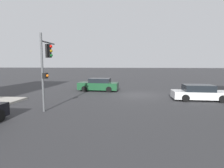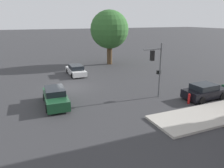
# 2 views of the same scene
# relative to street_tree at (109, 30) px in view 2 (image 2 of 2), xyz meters

# --- Properties ---
(ground_plane) EXTENTS (300.00, 300.00, 0.00)m
(ground_plane) POSITION_rel_street_tree_xyz_m (10.13, -8.82, -5.44)
(ground_plane) COLOR #333335
(street_tree) EXTENTS (5.95, 5.95, 8.46)m
(street_tree) POSITION_rel_street_tree_xyz_m (0.00, 0.00, 0.00)
(street_tree) COLOR #4C3823
(street_tree) RESTS_ON ground_plane
(traffic_signal) EXTENTS (0.57, 2.00, 4.99)m
(traffic_signal) POSITION_rel_street_tree_xyz_m (16.22, -2.25, -2.23)
(traffic_signal) COLOR #515456
(traffic_signal) RESTS_ON ground_plane
(crossing_car_0) EXTENTS (4.54, 1.87, 1.32)m
(crossing_car_0) POSITION_rel_street_tree_xyz_m (4.94, -6.82, -4.82)
(crossing_car_0) COLOR silver
(crossing_car_0) RESTS_ON ground_plane
(crossing_car_1) EXTENTS (4.60, 2.02, 1.45)m
(crossing_car_1) POSITION_rel_street_tree_xyz_m (14.53, -11.02, -4.75)
(crossing_car_1) COLOR #194728
(crossing_car_1) RESTS_ON ground_plane
(parked_car_0) EXTENTS (2.10, 4.12, 1.40)m
(parked_car_0) POSITION_rel_street_tree_xyz_m (18.37, 1.72, -4.77)
(parked_car_0) COLOR black
(parked_car_0) RESTS_ON ground_plane
(fire_hydrant) EXTENTS (0.22, 0.22, 0.92)m
(fire_hydrant) POSITION_rel_street_tree_xyz_m (18.80, -0.46, -4.95)
(fire_hydrant) COLOR red
(fire_hydrant) RESTS_ON ground_plane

